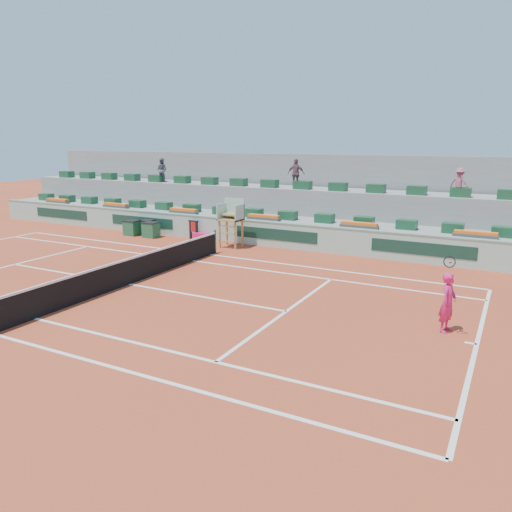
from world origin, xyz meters
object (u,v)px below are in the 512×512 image
(umpire_chair, at_px, (232,216))
(drink_cooler_a, at_px, (151,230))
(player_bag, at_px, (201,237))
(tennis_player, at_px, (448,302))

(umpire_chair, xyz_separation_m, drink_cooler_a, (-5.15, 0.02, -1.12))
(player_bag, height_order, drink_cooler_a, drink_cooler_a)
(tennis_player, bearing_deg, umpire_chair, 147.96)
(umpire_chair, distance_m, drink_cooler_a, 5.27)
(player_bag, relative_size, tennis_player, 0.40)
(umpire_chair, xyz_separation_m, tennis_player, (11.02, -6.90, -0.69))
(player_bag, xyz_separation_m, umpire_chair, (2.26, -0.62, 1.34))
(umpire_chair, distance_m, tennis_player, 13.02)
(drink_cooler_a, relative_size, tennis_player, 0.37)
(umpire_chair, height_order, drink_cooler_a, umpire_chair)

